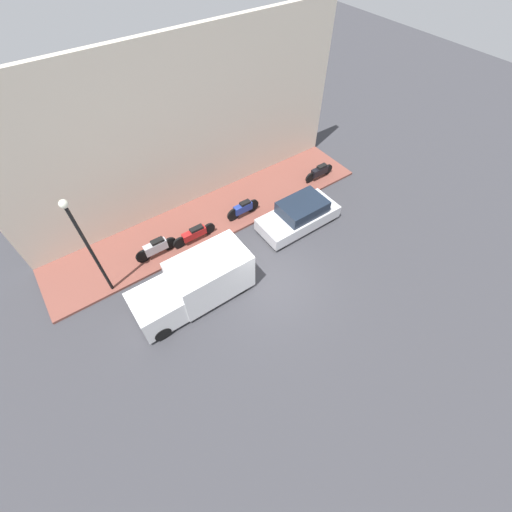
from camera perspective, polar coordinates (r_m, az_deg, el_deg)
ground_plane at (r=14.59m, az=2.56°, el=-4.36°), size 60.00×60.00×0.00m
sidewalk at (r=17.23m, az=-7.18°, el=6.63°), size 3.13×16.22×0.12m
building_facade at (r=16.20m, az=-11.84°, el=19.77°), size 0.30×16.22×7.73m
parked_car at (r=16.46m, az=7.22°, el=6.83°), size 1.72×3.92×1.34m
delivery_van at (r=13.51m, az=-10.23°, el=-4.68°), size 1.80×4.71×1.97m
motorcycle_black at (r=19.35m, az=10.54°, el=13.68°), size 0.30×1.85×0.76m
scooter_silver at (r=15.60m, az=-16.31°, el=1.36°), size 0.30×1.91×0.87m
motorcycle_blue at (r=16.77m, az=-2.15°, el=7.93°), size 0.30×1.78×0.80m
motorcycle_red at (r=15.86m, az=-10.21°, el=3.65°), size 0.30×2.12×0.73m
streetlamp at (r=13.31m, az=-26.64°, el=2.35°), size 0.30×0.30×4.81m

